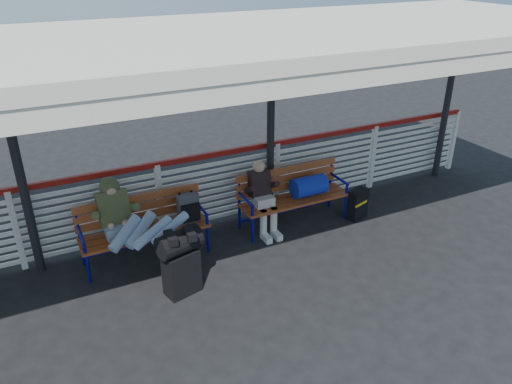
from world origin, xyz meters
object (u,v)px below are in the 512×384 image
companion_person (263,197)px  suitcase_side (357,204)px  bench_right (300,189)px  bench_left (154,219)px  traveler_man (138,225)px  luggage_stack (181,260)px

companion_person → suitcase_side: (1.60, -0.30, -0.35)m
bench_right → companion_person: (-0.67, -0.01, 0.01)m
suitcase_side → companion_person: bearing=151.4°
bench_right → bench_left: bearing=178.1°
suitcase_side → bench_left: bearing=155.2°
bench_left → companion_person: size_ratio=1.57×
bench_left → suitcase_side: size_ratio=3.63×
companion_person → suitcase_side: bearing=-10.5°
traveler_man → companion_person: traveler_man is taller
bench_right → traveler_man: bearing=-174.2°
luggage_stack → companion_person: size_ratio=0.80×
bench_right → companion_person: size_ratio=1.57×
luggage_stack → traveler_man: 0.80m
traveler_man → suitcase_side: 3.63m
bench_left → companion_person: 1.70m
bench_left → suitcase_side: (3.29, -0.39, -0.33)m
luggage_stack → bench_left: 1.04m
traveler_man → suitcase_side: bearing=-0.6°
traveler_man → bench_left: bearing=49.4°
bench_right → traveler_man: traveler_man is taller
companion_person → suitcase_side: companion_person is taller
traveler_man → companion_person: bearing=7.4°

